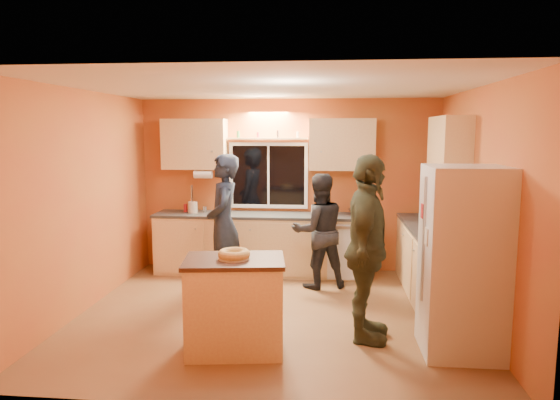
# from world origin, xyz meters

# --- Properties ---
(ground) EXTENTS (4.50, 4.50, 0.00)m
(ground) POSITION_xyz_m (0.00, 0.00, 0.00)
(ground) COLOR brown
(ground) RESTS_ON ground
(room_shell) EXTENTS (4.54, 4.04, 2.61)m
(room_shell) POSITION_xyz_m (0.12, 0.41, 1.62)
(room_shell) COLOR #B66E2E
(room_shell) RESTS_ON ground
(back_counter) EXTENTS (4.23, 0.62, 0.90)m
(back_counter) POSITION_xyz_m (0.01, 1.70, 0.45)
(back_counter) COLOR tan
(back_counter) RESTS_ON ground
(right_counter) EXTENTS (0.62, 1.84, 0.90)m
(right_counter) POSITION_xyz_m (1.95, 0.50, 0.45)
(right_counter) COLOR tan
(right_counter) RESTS_ON ground
(refrigerator) EXTENTS (0.72, 0.70, 1.80)m
(refrigerator) POSITION_xyz_m (1.89, -0.80, 0.90)
(refrigerator) COLOR silver
(refrigerator) RESTS_ON ground
(island) EXTENTS (1.02, 0.77, 0.92)m
(island) POSITION_xyz_m (-0.27, -0.98, 0.46)
(island) COLOR tan
(island) RESTS_ON ground
(bundt_pastry) EXTENTS (0.31, 0.31, 0.09)m
(bundt_pastry) POSITION_xyz_m (-0.27, -0.98, 0.96)
(bundt_pastry) COLOR #D6B258
(bundt_pastry) RESTS_ON island
(person_left) EXTENTS (0.54, 0.73, 1.82)m
(person_left) POSITION_xyz_m (-0.75, 0.80, 0.91)
(person_left) COLOR black
(person_left) RESTS_ON ground
(person_center) EXTENTS (0.91, 0.81, 1.56)m
(person_center) POSITION_xyz_m (0.49, 1.10, 0.78)
(person_center) COLOR black
(person_center) RESTS_ON ground
(person_right) EXTENTS (0.61, 1.16, 1.90)m
(person_right) POSITION_xyz_m (1.01, -0.60, 0.95)
(person_right) COLOR #343622
(person_right) RESTS_ON ground
(mixing_bowl) EXTENTS (0.41, 0.41, 0.09)m
(mixing_bowl) POSITION_xyz_m (1.10, 1.73, 0.95)
(mixing_bowl) COLOR black
(mixing_bowl) RESTS_ON back_counter
(utensil_crock) EXTENTS (0.14, 0.14, 0.17)m
(utensil_crock) POSITION_xyz_m (-1.41, 1.69, 0.99)
(utensil_crock) COLOR beige
(utensil_crock) RESTS_ON back_counter
(potted_plant) EXTENTS (0.32, 0.28, 0.34)m
(potted_plant) POSITION_xyz_m (1.98, -0.30, 1.07)
(potted_plant) COLOR gray
(potted_plant) RESTS_ON right_counter
(red_box) EXTENTS (0.19, 0.17, 0.07)m
(red_box) POSITION_xyz_m (2.03, 1.30, 0.94)
(red_box) COLOR #B41B20
(red_box) RESTS_ON right_counter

